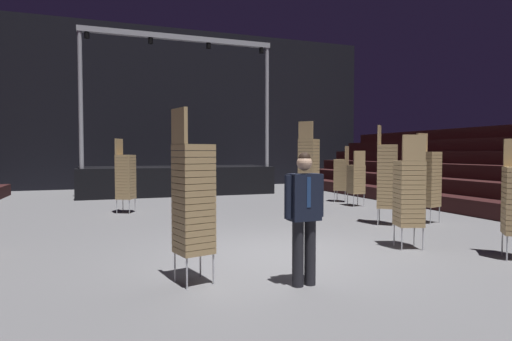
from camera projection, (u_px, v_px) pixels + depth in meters
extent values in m
cube|color=slate|center=(280.00, 257.00, 7.18)|extent=(22.00, 30.00, 0.10)
cube|color=black|center=(164.00, 108.00, 21.12)|extent=(22.00, 0.30, 8.00)
cube|color=black|center=(176.00, 180.00, 17.77)|extent=(7.79, 2.96, 1.15)
cylinder|color=#9EA0A8|center=(81.00, 99.00, 15.25)|extent=(0.16, 0.16, 5.09)
cylinder|color=#9EA0A8|center=(267.00, 107.00, 17.70)|extent=(0.16, 0.16, 5.09)
cube|color=#9EA0A8|center=(180.00, 38.00, 16.37)|extent=(7.49, 0.20, 0.20)
cylinder|color=black|center=(87.00, 35.00, 15.24)|extent=(0.18, 0.18, 0.22)
cylinder|color=black|center=(151.00, 41.00, 16.00)|extent=(0.18, 0.18, 0.22)
cylinder|color=black|center=(209.00, 46.00, 16.76)|extent=(0.18, 0.18, 0.22)
cylinder|color=black|center=(261.00, 51.00, 17.52)|extent=(0.18, 0.18, 0.22)
cylinder|color=black|center=(310.00, 252.00, 5.48)|extent=(0.15, 0.15, 0.86)
cylinder|color=black|center=(298.00, 254.00, 5.41)|extent=(0.15, 0.15, 0.86)
cube|color=silver|center=(307.00, 198.00, 5.36)|extent=(0.18, 0.11, 0.61)
cube|color=black|center=(304.00, 197.00, 5.42)|extent=(0.41, 0.25, 0.61)
cube|color=navy|center=(309.00, 192.00, 5.31)|extent=(0.06, 0.01, 0.39)
cylinder|color=black|center=(320.00, 195.00, 5.51)|extent=(0.10, 0.10, 0.56)
cylinder|color=black|center=(288.00, 197.00, 5.33)|extent=(0.10, 0.10, 0.56)
sphere|color=#DBAD89|center=(304.00, 163.00, 5.40)|extent=(0.20, 0.20, 0.20)
sphere|color=black|center=(304.00, 159.00, 5.40)|extent=(0.16, 0.16, 0.16)
cylinder|color=#B2B5BA|center=(334.00, 196.00, 14.72)|extent=(0.02, 0.02, 0.40)
cylinder|color=#B2B5BA|center=(337.00, 195.00, 15.06)|extent=(0.02, 0.02, 0.40)
cylinder|color=#B2B5BA|center=(345.00, 197.00, 14.56)|extent=(0.02, 0.02, 0.40)
cylinder|color=#B2B5BA|center=(348.00, 196.00, 14.90)|extent=(0.02, 0.02, 0.40)
cube|color=#A38456|center=(341.00, 189.00, 14.80)|extent=(0.62, 0.62, 0.08)
cube|color=#A38456|center=(341.00, 187.00, 14.80)|extent=(0.62, 0.62, 0.08)
cube|color=#A38456|center=(341.00, 184.00, 14.79)|extent=(0.62, 0.62, 0.08)
cube|color=#A38456|center=(341.00, 182.00, 14.79)|extent=(0.62, 0.62, 0.08)
cube|color=#A38456|center=(341.00, 180.00, 14.79)|extent=(0.62, 0.62, 0.08)
cube|color=#A38456|center=(341.00, 177.00, 14.78)|extent=(0.62, 0.62, 0.08)
cube|color=#A38456|center=(341.00, 175.00, 14.78)|extent=(0.62, 0.62, 0.08)
cube|color=#A38456|center=(341.00, 172.00, 14.78)|extent=(0.62, 0.62, 0.08)
cube|color=#A38456|center=(341.00, 170.00, 14.77)|extent=(0.62, 0.62, 0.08)
cube|color=#A38456|center=(341.00, 168.00, 14.77)|extent=(0.62, 0.62, 0.08)
cube|color=#A38456|center=(341.00, 165.00, 14.76)|extent=(0.62, 0.62, 0.08)
cube|color=#A38456|center=(341.00, 163.00, 14.76)|extent=(0.62, 0.62, 0.08)
cube|color=#A38456|center=(341.00, 160.00, 14.76)|extent=(0.62, 0.62, 0.08)
cube|color=#A38456|center=(347.00, 153.00, 14.66)|extent=(0.32, 0.32, 0.46)
cylinder|color=#B2B5BA|center=(305.00, 208.00, 11.56)|extent=(0.02, 0.02, 0.40)
cylinder|color=#B2B5BA|center=(318.00, 209.00, 11.36)|extent=(0.02, 0.02, 0.40)
cylinder|color=#B2B5BA|center=(299.00, 210.00, 11.24)|extent=(0.02, 0.02, 0.40)
cylinder|color=#B2B5BA|center=(312.00, 211.00, 11.04)|extent=(0.02, 0.02, 0.40)
cube|color=#A38456|center=(309.00, 201.00, 11.29)|extent=(0.62, 0.62, 0.08)
cube|color=#A38456|center=(309.00, 197.00, 11.29)|extent=(0.62, 0.62, 0.08)
cube|color=#A38456|center=(309.00, 194.00, 11.28)|extent=(0.62, 0.62, 0.08)
cube|color=#A38456|center=(309.00, 191.00, 11.28)|extent=(0.62, 0.62, 0.08)
cube|color=#A38456|center=(309.00, 188.00, 11.28)|extent=(0.62, 0.62, 0.08)
cube|color=#A38456|center=(309.00, 185.00, 11.27)|extent=(0.62, 0.62, 0.08)
cube|color=#A38456|center=(309.00, 182.00, 11.27)|extent=(0.62, 0.62, 0.08)
cube|color=#A38456|center=(309.00, 179.00, 11.27)|extent=(0.62, 0.62, 0.08)
cube|color=#A38456|center=(309.00, 175.00, 11.26)|extent=(0.62, 0.62, 0.08)
cube|color=#A38456|center=(309.00, 172.00, 11.26)|extent=(0.62, 0.62, 0.08)
cube|color=#A38456|center=(309.00, 169.00, 11.26)|extent=(0.62, 0.62, 0.08)
cube|color=#A38456|center=(309.00, 166.00, 11.25)|extent=(0.62, 0.62, 0.08)
cube|color=#A38456|center=(309.00, 163.00, 11.25)|extent=(0.62, 0.62, 0.08)
cube|color=#A38456|center=(309.00, 160.00, 11.24)|extent=(0.62, 0.62, 0.08)
cube|color=#A38456|center=(309.00, 156.00, 11.24)|extent=(0.62, 0.62, 0.08)
cube|color=#A38456|center=(309.00, 153.00, 11.24)|extent=(0.62, 0.62, 0.08)
cube|color=#A38456|center=(309.00, 150.00, 11.23)|extent=(0.62, 0.62, 0.08)
cube|color=#A38456|center=(309.00, 147.00, 11.23)|extent=(0.62, 0.62, 0.08)
cube|color=#A38456|center=(309.00, 144.00, 11.23)|extent=(0.62, 0.62, 0.08)
cube|color=#A38456|center=(309.00, 141.00, 11.22)|extent=(0.62, 0.62, 0.08)
cube|color=#A38456|center=(306.00, 130.00, 11.05)|extent=(0.29, 0.35, 0.46)
cylinder|color=#B2B5BA|center=(396.00, 216.00, 10.20)|extent=(0.02, 0.02, 0.40)
cylinder|color=#B2B5BA|center=(395.00, 218.00, 9.85)|extent=(0.02, 0.02, 0.40)
cylinder|color=#B2B5BA|center=(379.00, 215.00, 10.34)|extent=(0.02, 0.02, 0.40)
cylinder|color=#B2B5BA|center=(378.00, 217.00, 9.99)|extent=(0.02, 0.02, 0.40)
cube|color=#A38456|center=(387.00, 206.00, 10.08)|extent=(0.62, 0.62, 0.08)
cube|color=#A38456|center=(387.00, 203.00, 10.08)|extent=(0.62, 0.62, 0.08)
cube|color=#A38456|center=(387.00, 199.00, 10.08)|extent=(0.62, 0.62, 0.08)
cube|color=#A38456|center=(387.00, 196.00, 10.07)|extent=(0.62, 0.62, 0.08)
cube|color=#A38456|center=(387.00, 192.00, 10.07)|extent=(0.62, 0.62, 0.08)
cube|color=#A38456|center=(387.00, 189.00, 10.07)|extent=(0.62, 0.62, 0.08)
cube|color=#A38456|center=(387.00, 185.00, 10.06)|extent=(0.62, 0.62, 0.08)
cube|color=#A38456|center=(387.00, 182.00, 10.06)|extent=(0.62, 0.62, 0.08)
cube|color=#A38456|center=(387.00, 178.00, 10.06)|extent=(0.62, 0.62, 0.08)
cube|color=#A38456|center=(387.00, 175.00, 10.05)|extent=(0.62, 0.62, 0.08)
cube|color=#A38456|center=(387.00, 171.00, 10.05)|extent=(0.62, 0.62, 0.08)
cube|color=#A38456|center=(387.00, 168.00, 10.05)|extent=(0.62, 0.62, 0.08)
cube|color=#A38456|center=(387.00, 164.00, 10.04)|extent=(0.62, 0.62, 0.08)
cube|color=#A38456|center=(388.00, 160.00, 10.04)|extent=(0.62, 0.62, 0.08)
cube|color=#A38456|center=(388.00, 157.00, 10.03)|extent=(0.62, 0.62, 0.08)
cube|color=#A38456|center=(388.00, 153.00, 10.03)|extent=(0.62, 0.62, 0.08)
cube|color=#A38456|center=(388.00, 150.00, 10.03)|extent=(0.62, 0.62, 0.08)
cube|color=#A38456|center=(388.00, 146.00, 10.02)|extent=(0.62, 0.62, 0.08)
cube|color=#A38456|center=(379.00, 135.00, 10.08)|extent=(0.30, 0.34, 0.46)
cylinder|color=#B2B5BA|center=(394.00, 235.00, 7.80)|extent=(0.02, 0.02, 0.40)
cylinder|color=#B2B5BA|center=(414.00, 235.00, 7.82)|extent=(0.02, 0.02, 0.40)
cylinder|color=#B2B5BA|center=(402.00, 239.00, 7.42)|extent=(0.02, 0.02, 0.40)
cylinder|color=#B2B5BA|center=(423.00, 239.00, 7.44)|extent=(0.02, 0.02, 0.40)
cube|color=#A38456|center=(408.00, 224.00, 7.61)|extent=(0.55, 0.55, 0.08)
cube|color=#A38456|center=(408.00, 219.00, 7.61)|extent=(0.55, 0.55, 0.08)
cube|color=#A38456|center=(409.00, 214.00, 7.60)|extent=(0.55, 0.55, 0.08)
cube|color=#A38456|center=(409.00, 210.00, 7.60)|extent=(0.55, 0.55, 0.08)
cube|color=#A38456|center=(409.00, 205.00, 7.60)|extent=(0.55, 0.55, 0.08)
cube|color=#A38456|center=(409.00, 200.00, 7.59)|extent=(0.55, 0.55, 0.08)
cube|color=#A38456|center=(409.00, 196.00, 7.59)|extent=(0.55, 0.55, 0.08)
cube|color=#A38456|center=(409.00, 191.00, 7.58)|extent=(0.55, 0.55, 0.08)
cube|color=#A38456|center=(409.00, 186.00, 7.58)|extent=(0.55, 0.55, 0.08)
cube|color=#A38456|center=(409.00, 182.00, 7.58)|extent=(0.55, 0.55, 0.08)
cube|color=#A38456|center=(409.00, 177.00, 7.57)|extent=(0.55, 0.55, 0.08)
cube|color=#A38456|center=(409.00, 172.00, 7.57)|extent=(0.55, 0.55, 0.08)
cube|color=#A38456|center=(409.00, 168.00, 7.57)|extent=(0.55, 0.55, 0.08)
cube|color=#A38456|center=(409.00, 163.00, 7.56)|extent=(0.55, 0.55, 0.08)
cube|color=#A38456|center=(414.00, 148.00, 7.36)|extent=(0.40, 0.17, 0.46)
cylinder|color=#B2B5BA|center=(507.00, 249.00, 6.70)|extent=(0.02, 0.02, 0.40)
cylinder|color=#B2B5BA|center=(502.00, 244.00, 7.05)|extent=(0.02, 0.02, 0.40)
cylinder|color=#B2B5BA|center=(200.00, 263.00, 5.83)|extent=(0.02, 0.02, 0.40)
cylinder|color=#B2B5BA|center=(213.00, 269.00, 5.52)|extent=(0.02, 0.02, 0.40)
cylinder|color=#B2B5BA|center=(175.00, 267.00, 5.62)|extent=(0.02, 0.02, 0.40)
cylinder|color=#B2B5BA|center=(187.00, 274.00, 5.30)|extent=(0.02, 0.02, 0.40)
cube|color=#A38456|center=(194.00, 250.00, 5.56)|extent=(0.54, 0.54, 0.08)
cube|color=#A38456|center=(194.00, 244.00, 5.55)|extent=(0.54, 0.54, 0.08)
cube|color=#A38456|center=(194.00, 237.00, 5.55)|extent=(0.54, 0.54, 0.08)
cube|color=#A38456|center=(194.00, 231.00, 5.55)|extent=(0.54, 0.54, 0.08)
cube|color=#A38456|center=(194.00, 224.00, 5.54)|extent=(0.54, 0.54, 0.08)
cube|color=#A38456|center=(194.00, 218.00, 5.54)|extent=(0.54, 0.54, 0.08)
cube|color=#A38456|center=(194.00, 212.00, 5.54)|extent=(0.54, 0.54, 0.08)
cube|color=#A38456|center=(194.00, 205.00, 5.53)|extent=(0.54, 0.54, 0.08)
cube|color=#A38456|center=(194.00, 199.00, 5.53)|extent=(0.54, 0.54, 0.08)
cube|color=#A38456|center=(194.00, 193.00, 5.53)|extent=(0.54, 0.54, 0.08)
cube|color=#A38456|center=(193.00, 186.00, 5.52)|extent=(0.54, 0.54, 0.08)
cube|color=#A38456|center=(193.00, 180.00, 5.52)|extent=(0.54, 0.54, 0.08)
cube|color=#A38456|center=(193.00, 173.00, 5.51)|extent=(0.54, 0.54, 0.08)
cube|color=#A38456|center=(193.00, 167.00, 5.51)|extent=(0.54, 0.54, 0.08)
cube|color=#A38456|center=(193.00, 160.00, 5.51)|extent=(0.54, 0.54, 0.08)
cube|color=#A38456|center=(193.00, 154.00, 5.50)|extent=(0.54, 0.54, 0.08)
cube|color=#A38456|center=(193.00, 147.00, 5.50)|extent=(0.54, 0.54, 0.08)
cube|color=#A38456|center=(179.00, 126.00, 5.38)|extent=(0.15, 0.40, 0.46)
cylinder|color=#B2B5BA|center=(348.00, 199.00, 13.76)|extent=(0.02, 0.02, 0.40)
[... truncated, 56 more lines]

